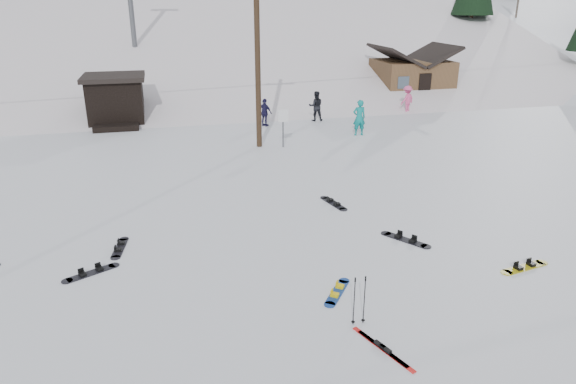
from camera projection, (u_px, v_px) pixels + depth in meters
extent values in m
plane|color=white|center=(289.00, 309.00, 11.94)|extent=(200.00, 200.00, 0.00)
cube|color=white|center=(186.00, 154.00, 66.12)|extent=(60.00, 85.24, 65.97)
cube|color=white|center=(471.00, 138.00, 69.77)|extent=(45.66, 93.98, 54.59)
cylinder|color=#3A2819|center=(257.00, 51.00, 23.51)|extent=(0.26, 0.26, 9.00)
cylinder|color=#595B60|center=(283.00, 129.00, 24.67)|extent=(0.07, 0.07, 1.80)
cube|color=white|center=(283.00, 116.00, 24.40)|extent=(0.50, 0.04, 0.60)
cube|color=black|center=(116.00, 101.00, 29.44)|extent=(3.00, 3.00, 2.50)
cube|color=black|center=(113.00, 77.00, 28.96)|extent=(3.40, 3.40, 0.25)
cube|color=black|center=(116.00, 127.00, 28.20)|extent=(2.40, 1.20, 0.30)
cube|color=brown|center=(411.00, 80.00, 36.62)|extent=(5.00, 4.00, 2.70)
cube|color=black|center=(396.00, 56.00, 35.72)|extent=(2.69, 4.40, 1.43)
cube|color=black|center=(431.00, 55.00, 36.33)|extent=(2.69, 4.40, 1.43)
cube|color=black|center=(425.00, 88.00, 34.88)|extent=(0.90, 0.06, 1.90)
cube|color=navy|center=(337.00, 292.00, 12.61)|extent=(0.92, 1.11, 0.02)
cylinder|color=navy|center=(344.00, 281.00, 13.12)|extent=(0.27, 0.27, 0.02)
cylinder|color=navy|center=(330.00, 305.00, 12.10)|extent=(0.27, 0.27, 0.02)
cube|color=yellow|center=(340.00, 286.00, 12.77)|extent=(0.24, 0.23, 0.08)
cube|color=yellow|center=(335.00, 295.00, 12.40)|extent=(0.24, 0.23, 0.08)
cube|color=red|center=(386.00, 351.00, 10.51)|extent=(0.66, 1.53, 0.02)
cube|color=black|center=(386.00, 349.00, 10.49)|extent=(0.18, 0.30, 0.07)
cube|color=red|center=(380.00, 347.00, 10.63)|extent=(0.66, 1.53, 0.02)
cube|color=black|center=(380.00, 345.00, 10.62)|extent=(0.18, 0.30, 0.07)
cylinder|color=black|center=(354.00, 302.00, 11.20)|extent=(0.02, 0.02, 1.14)
cylinder|color=black|center=(353.00, 322.00, 11.38)|extent=(0.09, 0.09, 0.01)
cylinder|color=black|center=(355.00, 280.00, 11.00)|extent=(0.03, 0.03, 0.10)
cylinder|color=black|center=(364.00, 300.00, 11.25)|extent=(0.02, 0.02, 1.14)
cylinder|color=black|center=(363.00, 320.00, 11.43)|extent=(0.09, 0.09, 0.01)
cylinder|color=black|center=(366.00, 278.00, 11.06)|extent=(0.03, 0.03, 0.10)
cube|color=black|center=(91.00, 273.00, 13.49)|extent=(1.24, 0.83, 0.03)
cylinder|color=black|center=(114.00, 265.00, 13.87)|extent=(0.29, 0.29, 0.03)
cylinder|color=black|center=(67.00, 281.00, 13.10)|extent=(0.29, 0.29, 0.03)
cube|color=black|center=(99.00, 268.00, 13.61)|extent=(0.23, 0.25, 0.08)
cube|color=black|center=(82.00, 274.00, 13.33)|extent=(0.23, 0.25, 0.08)
cube|color=black|center=(120.00, 248.00, 14.84)|extent=(0.44, 1.22, 0.02)
cylinder|color=black|center=(124.00, 239.00, 15.40)|extent=(0.27, 0.27, 0.02)
cylinder|color=black|center=(115.00, 258.00, 14.29)|extent=(0.27, 0.27, 0.02)
cube|color=black|center=(121.00, 243.00, 15.02)|extent=(0.22, 0.17, 0.08)
cube|color=black|center=(118.00, 250.00, 14.62)|extent=(0.22, 0.17, 0.08)
cube|color=black|center=(405.00, 240.00, 15.34)|extent=(1.01, 1.28, 0.03)
cylinder|color=black|center=(426.00, 247.00, 14.92)|extent=(0.31, 0.31, 0.03)
cylinder|color=black|center=(386.00, 233.00, 15.76)|extent=(0.31, 0.31, 0.03)
cube|color=black|center=(413.00, 240.00, 15.17)|extent=(0.27, 0.26, 0.09)
cube|color=black|center=(398.00, 236.00, 15.47)|extent=(0.27, 0.26, 0.09)
cube|color=gold|center=(524.00, 267.00, 13.77)|extent=(1.33, 0.54, 0.03)
cylinder|color=gold|center=(542.00, 263.00, 14.02)|extent=(0.30, 0.30, 0.03)
cylinder|color=gold|center=(506.00, 273.00, 13.51)|extent=(0.30, 0.30, 0.03)
cube|color=black|center=(531.00, 264.00, 13.84)|extent=(0.20, 0.24, 0.09)
cube|color=black|center=(518.00, 267.00, 13.65)|extent=(0.20, 0.24, 0.09)
cube|color=black|center=(334.00, 203.00, 18.07)|extent=(0.58, 1.29, 0.03)
cylinder|color=black|center=(324.00, 198.00, 18.59)|extent=(0.29, 0.29, 0.03)
cylinder|color=black|center=(343.00, 209.00, 17.55)|extent=(0.29, 0.29, 0.03)
cube|color=black|center=(330.00, 200.00, 18.24)|extent=(0.24, 0.20, 0.08)
cube|color=black|center=(337.00, 204.00, 17.86)|extent=(0.24, 0.20, 0.08)
imported|color=#0D8280|center=(359.00, 118.00, 26.84)|extent=(0.70, 0.48, 1.87)
imported|color=black|center=(316.00, 106.00, 30.05)|extent=(0.93, 0.78, 1.74)
imported|color=#E8528E|center=(407.00, 99.00, 32.19)|extent=(1.26, 1.06, 1.70)
imported|color=#1D1940|center=(265.00, 112.00, 28.80)|extent=(0.89, 0.93, 1.55)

